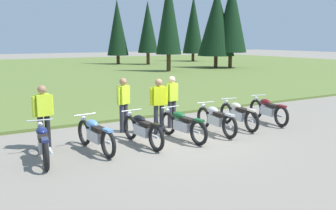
{
  "coord_description": "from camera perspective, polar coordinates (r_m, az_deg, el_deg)",
  "views": [
    {
      "loc": [
        -5.48,
        -8.76,
        2.82
      ],
      "look_at": [
        0.0,
        0.6,
        0.9
      ],
      "focal_mm": 39.78,
      "sensor_mm": 36.0,
      "label": 1
    }
  ],
  "objects": [
    {
      "name": "forest_treeline",
      "position": [
        40.05,
        -18.11,
        11.75
      ],
      "size": [
        45.42,
        25.53,
        8.58
      ],
      "color": "#47331E",
      "rests_on": "ground"
    },
    {
      "name": "grass_moorland",
      "position": [
        34.32,
        -21.14,
        4.73
      ],
      "size": [
        80.0,
        44.0,
        0.1
      ],
      "primitive_type": "cube",
      "color": "#5B7033",
      "rests_on": "ground"
    },
    {
      "name": "motorcycle_sky_blue",
      "position": [
        9.65,
        -11.08,
        -4.45
      ],
      "size": [
        0.62,
        2.1,
        0.88
      ],
      "color": "black",
      "rests_on": "ground"
    },
    {
      "name": "motorcycle_black",
      "position": [
        10.05,
        -3.97,
        -3.69
      ],
      "size": [
        0.62,
        2.1,
        0.88
      ],
      "color": "black",
      "rests_on": "ground"
    },
    {
      "name": "motorcycle_silver",
      "position": [
        11.37,
        7.32,
        -2.14
      ],
      "size": [
        0.62,
        2.1,
        0.88
      ],
      "color": "black",
      "rests_on": "ground"
    },
    {
      "name": "rider_in_hivis_vest",
      "position": [
        11.92,
        0.58,
        1.0
      ],
      "size": [
        0.54,
        0.3,
        1.67
      ],
      "color": "#2D2D38",
      "rests_on": "ground"
    },
    {
      "name": "ground_plane",
      "position": [
        10.71,
        1.63,
        -5.23
      ],
      "size": [
        140.0,
        140.0,
        0.0
      ],
      "primitive_type": "plane",
      "color": "gray"
    },
    {
      "name": "rider_checking_bike",
      "position": [
        11.14,
        -1.42,
        0.36
      ],
      "size": [
        0.54,
        0.3,
        1.67
      ],
      "color": "#2D2D38",
      "rests_on": "ground"
    },
    {
      "name": "motorcycle_cream",
      "position": [
        12.21,
        10.72,
        -1.39
      ],
      "size": [
        0.62,
        2.1,
        0.88
      ],
      "color": "black",
      "rests_on": "ground"
    },
    {
      "name": "rider_near_row_end",
      "position": [
        10.08,
        -18.57,
        -1.19
      ],
      "size": [
        0.55,
        0.27,
        1.67
      ],
      "color": "black",
      "rests_on": "ground"
    },
    {
      "name": "motorcycle_maroon",
      "position": [
        13.18,
        15.07,
        -0.72
      ],
      "size": [
        0.62,
        2.09,
        0.88
      ],
      "color": "black",
      "rests_on": "ground"
    },
    {
      "name": "motorcycle_british_green",
      "position": [
        10.55,
        2.21,
        -3.02
      ],
      "size": [
        0.62,
        2.1,
        0.88
      ],
      "color": "black",
      "rests_on": "ground"
    },
    {
      "name": "motorcycle_navy",
      "position": [
        9.2,
        -18.61,
        -5.51
      ],
      "size": [
        0.62,
        2.1,
        0.88
      ],
      "color": "black",
      "rests_on": "ground"
    },
    {
      "name": "rider_with_back_turned",
      "position": [
        11.41,
        -6.84,
        0.53
      ],
      "size": [
        0.5,
        0.36,
        1.67
      ],
      "color": "#2D2D38",
      "rests_on": "ground"
    }
  ]
}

